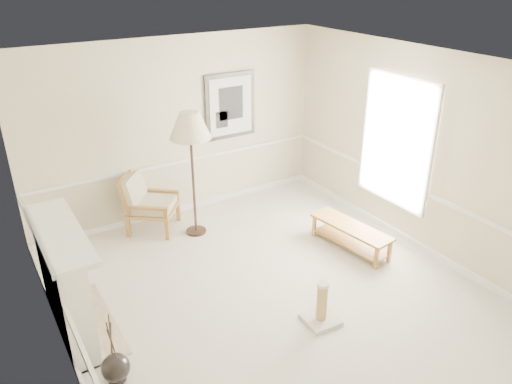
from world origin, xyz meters
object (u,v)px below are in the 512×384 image
Objects in this scene: armchair at (146,200)px; floor_lamp at (190,129)px; scratching_post at (321,309)px; bench at (351,233)px; floor_vase at (116,368)px.

armchair is 1.44m from floor_lamp.
armchair is 1.86× the size of scratching_post.
armchair reaches higher than bench.
floor_vase reaches higher than bench.
floor_lamp is (0.60, -0.52, 1.20)m from armchair.
floor_vase is at bearing -167.12° from armchair.
floor_lamp reaches higher than armchair.
floor_lamp is at bearing -92.06° from armchair.
bench is (3.76, 0.72, 0.09)m from floor_vase.
armchair is 3.40m from scratching_post.
scratching_post is (-1.41, -1.09, -0.08)m from bench.
armchair is at bearing 138.94° from floor_lamp.
floor_vase is 0.64× the size of bench.
floor_lamp is at bearing 49.53° from floor_vase.
floor_vase is 0.44× the size of floor_lamp.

